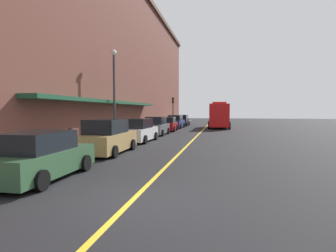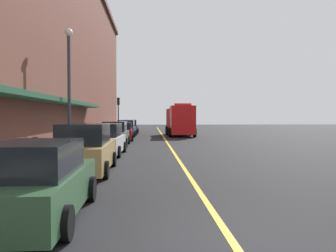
{
  "view_description": "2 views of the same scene",
  "coord_description": "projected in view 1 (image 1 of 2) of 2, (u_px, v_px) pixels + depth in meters",
  "views": [
    {
      "loc": [
        2.33,
        -7.04,
        2.39
      ],
      "look_at": [
        -2.07,
        15.67,
        1.11
      ],
      "focal_mm": 29.98,
      "sensor_mm": 36.0,
      "label": 1
    },
    {
      "loc": [
        -1.44,
        -5.71,
        2.2
      ],
      "look_at": [
        0.05,
        21.99,
        1.38
      ],
      "focal_mm": 36.37,
      "sensor_mm": 36.0,
      "label": 2
    }
  ],
  "objects": [
    {
      "name": "parking_meter_0",
      "position": [
        97.0,
        132.0,
        17.46
      ],
      "size": [
        0.14,
        0.18,
        1.33
      ],
      "color": "#4C4C51",
      "rests_on": "sidewalk_left"
    },
    {
      "name": "parking_meter_3",
      "position": [
        16.0,
        146.0,
        10.65
      ],
      "size": [
        0.14,
        0.18,
        1.33
      ],
      "color": "#4C4C51",
      "rests_on": "sidewalk_left"
    },
    {
      "name": "lane_center_stripe",
      "position": [
        201.0,
        131.0,
        31.98
      ],
      "size": [
        0.16,
        70.0,
        0.01
      ],
      "primitive_type": "cube",
      "color": "gold",
      "rests_on": "ground"
    },
    {
      "name": "parked_car_2",
      "position": [
        139.0,
        131.0,
        21.48
      ],
      "size": [
        2.11,
        4.66,
        1.78
      ],
      "rotation": [
        0.0,
        0.0,
        1.54
      ],
      "color": "silver",
      "rests_on": "ground"
    },
    {
      "name": "parking_meter_2",
      "position": [
        70.0,
        136.0,
        14.44
      ],
      "size": [
        0.14,
        0.18,
        1.33
      ],
      "color": "#4C4C51",
      "rests_on": "sidewalk_left"
    },
    {
      "name": "parked_car_5",
      "position": [
        176.0,
        122.0,
        38.37
      ],
      "size": [
        2.08,
        4.85,
        1.77
      ],
      "rotation": [
        0.0,
        0.0,
        1.56
      ],
      "color": "navy",
      "rests_on": "ground"
    },
    {
      "name": "parking_meter_1",
      "position": [
        157.0,
        122.0,
        33.34
      ],
      "size": [
        0.14,
        0.18,
        1.33
      ],
      "color": "#4C4C51",
      "rests_on": "sidewalk_left"
    },
    {
      "name": "parked_car_1",
      "position": [
        108.0,
        138.0,
        15.64
      ],
      "size": [
        2.14,
        4.86,
        1.91
      ],
      "rotation": [
        0.0,
        0.0,
        1.58
      ],
      "color": "#A5844C",
      "rests_on": "ground"
    },
    {
      "name": "street_lamp_left",
      "position": [
        114.0,
        85.0,
        21.75
      ],
      "size": [
        0.44,
        0.44,
        6.94
      ],
      "color": "#33383D",
      "rests_on": "sidewalk_left"
    },
    {
      "name": "fire_truck",
      "position": [
        219.0,
        116.0,
        38.34
      ],
      "size": [
        2.94,
        7.67,
        3.49
      ],
      "rotation": [
        0.0,
        0.0,
        -1.55
      ],
      "color": "red",
      "rests_on": "ground"
    },
    {
      "name": "brick_building_left",
      "position": [
        101.0,
        57.0,
        32.75
      ],
      "size": [
        9.8,
        64.0,
        17.29
      ],
      "color": "brown",
      "rests_on": "ground"
    },
    {
      "name": "parked_car_4",
      "position": [
        168.0,
        124.0,
        32.77
      ],
      "size": [
        2.16,
        4.58,
        1.64
      ],
      "rotation": [
        0.0,
        0.0,
        1.61
      ],
      "color": "maroon",
      "rests_on": "ground"
    },
    {
      "name": "parked_car_6",
      "position": [
        182.0,
        121.0,
        44.15
      ],
      "size": [
        2.07,
        4.61,
        1.73
      ],
      "rotation": [
        0.0,
        0.0,
        1.57
      ],
      "color": "black",
      "rests_on": "ground"
    },
    {
      "name": "ground_plane",
      "position": [
        201.0,
        132.0,
        31.98
      ],
      "size": [
        112.0,
        112.0,
        0.0
      ],
      "primitive_type": "plane",
      "color": "black"
    },
    {
      "name": "parked_car_3",
      "position": [
        156.0,
        126.0,
        27.39
      ],
      "size": [
        2.01,
        4.4,
        1.8
      ],
      "rotation": [
        0.0,
        0.0,
        1.56
      ],
      "color": "#595B60",
      "rests_on": "ground"
    },
    {
      "name": "parked_car_0",
      "position": [
        41.0,
        157.0,
        9.76
      ],
      "size": [
        2.11,
        4.56,
        1.66
      ],
      "rotation": [
        0.0,
        0.0,
        1.59
      ],
      "color": "#2D5133",
      "rests_on": "ground"
    },
    {
      "name": "traffic_light_near",
      "position": [
        173.0,
        106.0,
        43.97
      ],
      "size": [
        0.38,
        0.36,
        4.3
      ],
      "color": "#232326",
      "rests_on": "sidewalk_left"
    },
    {
      "name": "sidewalk_left",
      "position": [
        149.0,
        130.0,
        33.16
      ],
      "size": [
        2.4,
        70.0,
        0.15
      ],
      "primitive_type": "cube",
      "color": "gray",
      "rests_on": "ground"
    }
  ]
}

